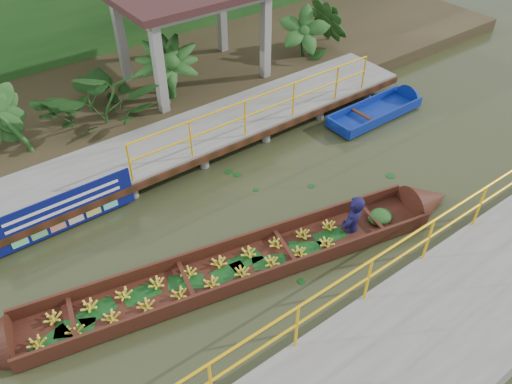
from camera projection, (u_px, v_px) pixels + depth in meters
ground at (231, 243)px, 10.81m from camera, size 80.00×80.00×0.00m
land_strip at (93, 96)px, 15.28m from camera, size 30.00×8.00×0.45m
far_dock at (155, 151)px, 12.62m from camera, size 16.00×2.06×1.66m
near_dock at (419, 349)px, 8.48m from camera, size 18.00×2.40×1.73m
pavilion at (191, 2)px, 14.24m from camera, size 4.40×3.00×3.00m
foliage_backdrop at (50, 15)px, 15.68m from camera, size 30.00×0.80×4.00m
vendor_boat at (251, 258)px, 10.15m from camera, size 10.72×3.25×2.26m
moored_blue_boat at (394, 104)px, 15.06m from camera, size 3.59×1.01×0.85m
blue_banner at (66, 211)px, 10.78m from camera, size 3.10×0.04×0.97m
tropical_plants at (164, 76)px, 13.83m from camera, size 14.48×1.48×1.85m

